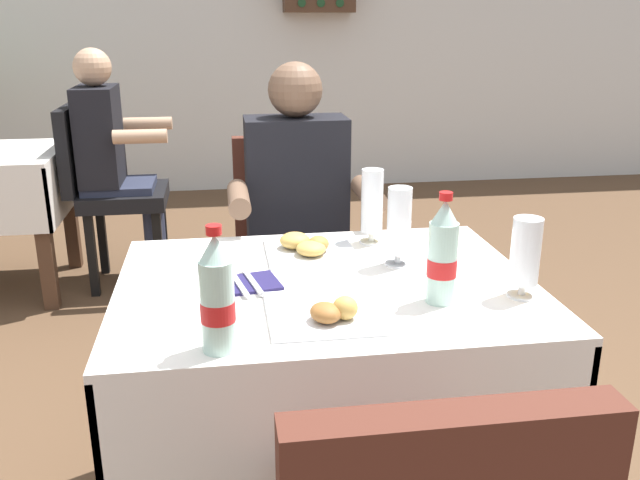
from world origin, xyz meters
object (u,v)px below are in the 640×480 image
(chair_far_diner_seat, at_px, (292,252))
(cola_bottle_secondary, at_px, (217,297))
(main_dining_table, at_px, (326,343))
(plate_far_diner, at_px, (308,247))
(beer_glass_middle, at_px, (372,207))
(background_patron, at_px, (113,156))
(beer_glass_right, at_px, (525,257))
(napkin_cutlery_set, at_px, (245,283))
(plate_near_camera, at_px, (327,312))
(background_chair_right, at_px, (106,185))
(cola_bottle_primary, at_px, (442,255))
(beer_glass_left, at_px, (399,227))
(seated_diner_far, at_px, (299,220))

(chair_far_diner_seat, bearing_deg, cola_bottle_secondary, -103.52)
(main_dining_table, xyz_separation_m, plate_far_diner, (-0.02, 0.22, 0.20))
(beer_glass_middle, distance_m, background_patron, 1.99)
(beer_glass_right, distance_m, cola_bottle_secondary, 0.75)
(chair_far_diner_seat, bearing_deg, beer_glass_right, -64.77)
(main_dining_table, bearing_deg, plate_far_diner, 94.90)
(cola_bottle_secondary, xyz_separation_m, napkin_cutlery_set, (0.07, 0.35, -0.11))
(cola_bottle_secondary, bearing_deg, beer_glass_middle, 53.97)
(beer_glass_right, bearing_deg, plate_near_camera, -173.68)
(main_dining_table, distance_m, napkin_cutlery_set, 0.28)
(plate_near_camera, height_order, background_chair_right, background_chair_right)
(chair_far_diner_seat, height_order, background_chair_right, same)
(plate_near_camera, distance_m, cola_bottle_primary, 0.31)
(beer_glass_left, xyz_separation_m, beer_glass_middle, (-0.03, 0.20, 0.00))
(seated_diner_far, height_order, beer_glass_middle, seated_diner_far)
(beer_glass_middle, bearing_deg, seated_diner_far, 113.49)
(napkin_cutlery_set, relative_size, background_chair_right, 0.20)
(chair_far_diner_seat, relative_size, plate_near_camera, 3.76)
(beer_glass_right, distance_m, background_chair_right, 2.57)
(chair_far_diner_seat, height_order, beer_glass_middle, beer_glass_middle)
(chair_far_diner_seat, relative_size, napkin_cutlery_set, 4.95)
(beer_glass_right, height_order, cola_bottle_primary, cola_bottle_primary)
(beer_glass_right, relative_size, background_chair_right, 0.21)
(beer_glass_left, height_order, napkin_cutlery_set, beer_glass_left)
(beer_glass_middle, bearing_deg, beer_glass_right, -59.51)
(chair_far_diner_seat, height_order, cola_bottle_secondary, cola_bottle_secondary)
(seated_diner_far, xyz_separation_m, beer_glass_left, (0.20, -0.60, 0.15))
(seated_diner_far, distance_m, plate_near_camera, 0.92)
(beer_glass_middle, height_order, background_patron, background_patron)
(chair_far_diner_seat, height_order, seated_diner_far, seated_diner_far)
(main_dining_table, xyz_separation_m, beer_glass_right, (0.46, -0.17, 0.28))
(background_chair_right, xyz_separation_m, background_patron, (0.05, 0.00, 0.16))
(plate_near_camera, bearing_deg, main_dining_table, 81.55)
(plate_near_camera, bearing_deg, beer_glass_left, 51.70)
(seated_diner_far, height_order, cola_bottle_secondary, seated_diner_far)
(plate_near_camera, xyz_separation_m, beer_glass_right, (0.49, 0.05, 0.09))
(beer_glass_left, bearing_deg, beer_glass_right, -47.03)
(beer_glass_left, bearing_deg, seated_diner_far, 108.68)
(beer_glass_middle, xyz_separation_m, cola_bottle_primary, (0.06, -0.46, 0.01))
(chair_far_diner_seat, distance_m, background_chair_right, 1.48)
(napkin_cutlery_set, bearing_deg, beer_glass_right, -14.54)
(napkin_cutlery_set, bearing_deg, plate_far_diner, 48.37)
(plate_far_diner, xyz_separation_m, cola_bottle_secondary, (-0.26, -0.56, 0.10))
(beer_glass_middle, distance_m, beer_glass_right, 0.54)
(beer_glass_right, xyz_separation_m, cola_bottle_secondary, (-0.73, -0.17, 0.01))
(beer_glass_left, xyz_separation_m, cola_bottle_secondary, (-0.49, -0.43, 0.01))
(chair_far_diner_seat, bearing_deg, napkin_cutlery_set, -104.61)
(plate_near_camera, distance_m, beer_glass_left, 0.41)
(main_dining_table, xyz_separation_m, cola_bottle_primary, (0.25, -0.17, 0.30))
(plate_far_diner, distance_m, cola_bottle_secondary, 0.62)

